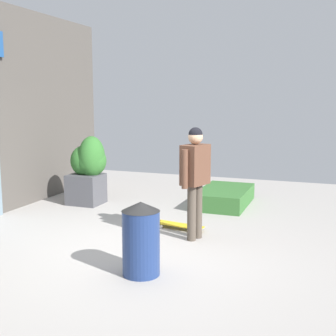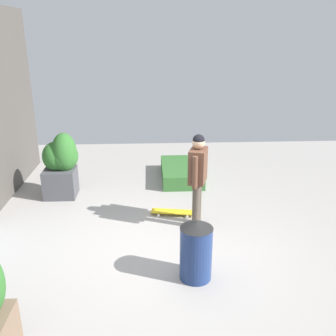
{
  "view_description": "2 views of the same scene",
  "coord_description": "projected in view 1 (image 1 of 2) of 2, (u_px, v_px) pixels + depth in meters",
  "views": [
    {
      "loc": [
        -5.27,
        -2.4,
        2.06
      ],
      "look_at": [
        1.01,
        -0.07,
        1.0
      ],
      "focal_mm": 47.7,
      "sensor_mm": 36.0,
      "label": 1
    },
    {
      "loc": [
        -5.05,
        0.23,
        3.21
      ],
      "look_at": [
        1.01,
        -0.07,
        1.0
      ],
      "focal_mm": 40.12,
      "sensor_mm": 36.0,
      "label": 2
    }
  ],
  "objects": [
    {
      "name": "skateboard",
      "position": [
        179.0,
        225.0,
        7.07
      ],
      "size": [
        0.34,
        0.84,
        0.08
      ],
      "rotation": [
        0.0,
        0.0,
        1.41
      ],
      "color": "gold",
      "rests_on": "ground_plane"
    },
    {
      "name": "ground_plane",
      "position": [
        137.0,
        252.0,
        6.03
      ],
      "size": [
        12.0,
        12.0,
        0.0
      ],
      "primitive_type": "plane",
      "color": "#9E9993"
    },
    {
      "name": "trash_bin",
      "position": [
        141.0,
        238.0,
        5.19
      ],
      "size": [
        0.45,
        0.45,
        0.88
      ],
      "color": "navy",
      "rests_on": "ground_plane"
    },
    {
      "name": "planter_box_left",
      "position": [
        89.0,
        167.0,
        8.68
      ],
      "size": [
        0.65,
        0.72,
        1.33
      ],
      "color": "#47474C",
      "rests_on": "ground_plane"
    },
    {
      "name": "skateboarder",
      "position": [
        195.0,
        172.0,
        6.43
      ],
      "size": [
        0.58,
        0.38,
        1.65
      ],
      "rotation": [
        0.0,
        0.0,
        1.26
      ],
      "color": "#4C4238",
      "rests_on": "ground_plane"
    },
    {
      "name": "hedge_ledge",
      "position": [
        225.0,
        197.0,
        8.66
      ],
      "size": [
        1.55,
        0.9,
        0.32
      ],
      "primitive_type": "cube",
      "color": "#33662D",
      "rests_on": "ground_plane"
    }
  ]
}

